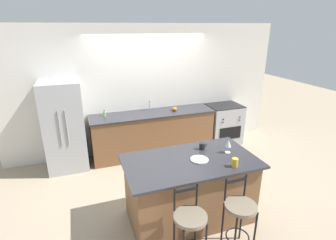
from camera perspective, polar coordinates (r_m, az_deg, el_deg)
name	(u,v)px	position (r m, az deg, el deg)	size (l,w,h in m)	color
ground_plane	(159,160)	(5.54, -2.07, -8.70)	(18.00, 18.00, 0.00)	tan
wall_back	(148,89)	(5.70, -4.42, 6.65)	(6.00, 0.07, 2.70)	silver
back_counter	(153,133)	(5.67, -3.30, -2.79)	(2.61, 0.70, 0.93)	brown
sink_faucet	(150,104)	(5.66, -4.00, 3.59)	(0.02, 0.13, 0.22)	#ADAFB5
kitchen_island	(190,189)	(3.85, 4.76, -14.75)	(1.81, 1.01, 0.94)	brown
refrigerator	(64,126)	(5.32, -21.63, -1.24)	(0.73, 0.71, 1.72)	#ADAFB5
oven_range	(223,124)	(6.34, 11.93, -0.80)	(0.76, 0.65, 0.92)	#ADAFB5
bar_stool_near	(190,224)	(3.19, 4.77, -21.68)	(0.38, 0.38, 0.97)	black
bar_stool_far	(240,213)	(3.43, 15.32, -18.97)	(0.38, 0.38, 0.97)	black
dinner_plate	(199,159)	(3.61, 6.84, -8.49)	(0.25, 0.25, 0.02)	beige
wine_glass	(228,144)	(3.82, 13.01, -5.04)	(0.08, 0.08, 0.20)	white
coffee_mug	(202,146)	(3.90, 7.48, -5.64)	(0.12, 0.09, 0.10)	#232326
tumbler_cup	(235,162)	(3.52, 14.36, -8.95)	(0.08, 0.08, 0.11)	gold
pumpkin_decoration	(174,109)	(5.59, 1.40, 2.43)	(0.11, 0.11, 0.11)	orange
soap_bottle	(104,114)	(5.39, -13.68, 1.29)	(0.06, 0.06, 0.13)	#89B260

